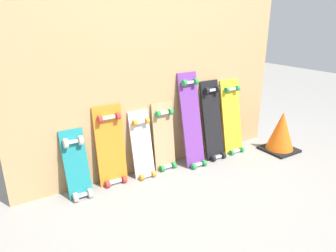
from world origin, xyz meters
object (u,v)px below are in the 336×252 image
(skateboard_teal, at_px, (77,168))
(skateboard_black, at_px, (213,124))
(skateboard_white, at_px, (142,149))
(skateboard_natural, at_px, (164,140))
(skateboard_purple, at_px, (192,124))
(traffic_cone, at_px, (281,132))
(skateboard_yellow, at_px, (232,120))
(skateboard_orange, at_px, (111,150))

(skateboard_teal, height_order, skateboard_black, skateboard_black)
(skateboard_white, xyz_separation_m, skateboard_natural, (0.23, 0.03, 0.02))
(skateboard_purple, height_order, skateboard_black, skateboard_purple)
(skateboard_purple, bearing_deg, skateboard_teal, 179.05)
(skateboard_teal, distance_m, skateboard_black, 1.31)
(skateboard_white, bearing_deg, skateboard_purple, -4.14)
(traffic_cone, bearing_deg, skateboard_natural, 165.09)
(skateboard_purple, relative_size, skateboard_yellow, 1.15)
(skateboard_teal, xyz_separation_m, skateboard_black, (1.31, -0.00, 0.11))
(skateboard_orange, bearing_deg, skateboard_white, -5.55)
(skateboard_purple, relative_size, traffic_cone, 2.19)
(skateboard_white, height_order, skateboard_purple, skateboard_purple)
(skateboard_orange, height_order, skateboard_purple, skateboard_purple)
(skateboard_black, bearing_deg, skateboard_white, 178.26)
(skateboard_teal, xyz_separation_m, skateboard_purple, (1.05, -0.02, 0.16))
(skateboard_white, xyz_separation_m, skateboard_black, (0.75, -0.02, 0.09))
(skateboard_black, xyz_separation_m, skateboard_yellow, (0.25, 0.01, -0.01))
(skateboard_natural, height_order, skateboard_yellow, skateboard_yellow)
(traffic_cone, bearing_deg, skateboard_purple, 164.65)
(skateboard_purple, bearing_deg, skateboard_orange, 175.36)
(skateboard_orange, height_order, skateboard_white, skateboard_orange)
(skateboard_purple, bearing_deg, skateboard_black, 2.83)
(skateboard_yellow, bearing_deg, skateboard_teal, -179.85)
(skateboard_white, xyz_separation_m, skateboard_purple, (0.49, -0.04, 0.14))
(skateboard_teal, bearing_deg, skateboard_purple, -0.95)
(skateboard_white, bearing_deg, traffic_cone, -11.57)
(skateboard_yellow, bearing_deg, skateboard_purple, -177.58)
(skateboard_yellow, bearing_deg, skateboard_natural, 177.06)
(skateboard_natural, bearing_deg, skateboard_yellow, -2.94)
(skateboard_orange, distance_m, skateboard_white, 0.28)
(skateboard_black, relative_size, skateboard_yellow, 1.02)
(skateboard_black, bearing_deg, skateboard_yellow, 2.00)
(skateboard_white, relative_size, skateboard_yellow, 0.81)
(skateboard_natural, xyz_separation_m, traffic_cone, (1.19, -0.32, -0.06))
(skateboard_natural, bearing_deg, skateboard_orange, 179.92)
(skateboard_natural, height_order, skateboard_purple, skateboard_purple)
(skateboard_orange, bearing_deg, skateboard_yellow, -1.81)
(skateboard_teal, bearing_deg, skateboard_black, -0.21)
(skateboard_teal, height_order, skateboard_purple, skateboard_purple)
(skateboard_white, relative_size, skateboard_black, 0.79)
(skateboard_teal, relative_size, skateboard_purple, 0.63)
(skateboard_natural, relative_size, traffic_cone, 1.62)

